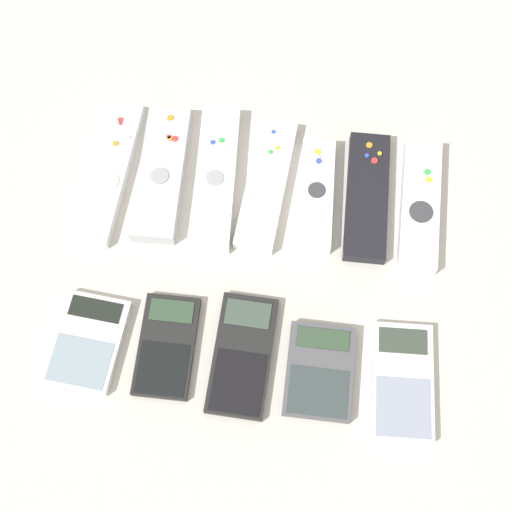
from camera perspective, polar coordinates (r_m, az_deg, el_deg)
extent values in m
plane|color=beige|center=(0.93, -0.25, -2.09)|extent=(3.00, 3.00, 0.00)
cube|color=white|center=(1.00, -11.47, 6.50)|extent=(0.05, 0.22, 0.02)
cylinder|color=silver|center=(0.99, -11.80, 5.93)|extent=(0.03, 0.03, 0.00)
cylinder|color=orange|center=(1.02, -11.18, 8.83)|extent=(0.01, 0.01, 0.00)
cylinder|color=red|center=(1.03, -10.79, 10.66)|extent=(0.01, 0.01, 0.00)
cylinder|color=silver|center=(1.02, -10.24, 9.36)|extent=(0.01, 0.01, 0.00)
cylinder|color=red|center=(1.03, -10.81, 10.39)|extent=(0.01, 0.01, 0.00)
cube|color=#B7B7BC|center=(0.99, -7.56, 6.55)|extent=(0.07, 0.20, 0.02)
cylinder|color=#99999E|center=(0.97, -7.72, 6.37)|extent=(0.02, 0.02, 0.00)
cylinder|color=red|center=(1.00, -7.00, 9.44)|extent=(0.01, 0.01, 0.00)
cylinder|color=orange|center=(1.00, -6.89, 9.33)|extent=(0.01, 0.01, 0.00)
cylinder|color=red|center=(1.00, -6.51, 9.31)|extent=(0.01, 0.01, 0.00)
cylinder|color=orange|center=(1.02, -6.89, 10.93)|extent=(0.01, 0.01, 0.00)
cube|color=white|center=(0.98, -3.25, 6.23)|extent=(0.07, 0.22, 0.02)
cylinder|color=#99999E|center=(0.97, -3.31, 6.25)|extent=(0.02, 0.02, 0.00)
cylinder|color=green|center=(0.99, -2.78, 9.24)|extent=(0.01, 0.01, 0.00)
cylinder|color=blue|center=(0.99, -3.49, 9.07)|extent=(0.01, 0.01, 0.00)
cube|color=white|center=(0.97, 0.91, 5.72)|extent=(0.06, 0.20, 0.02)
cylinder|color=blue|center=(1.01, 1.13, 9.94)|extent=(0.01, 0.01, 0.00)
cylinder|color=green|center=(0.99, 0.91, 8.35)|extent=(0.01, 0.01, 0.00)
cylinder|color=yellow|center=(0.99, 1.71, 8.65)|extent=(0.01, 0.01, 0.00)
cube|color=white|center=(0.97, 4.83, 4.89)|extent=(0.05, 0.16, 0.02)
cylinder|color=#38383D|center=(0.96, 4.88, 5.28)|extent=(0.02, 0.02, 0.00)
cylinder|color=silver|center=(0.97, 4.68, 6.97)|extent=(0.01, 0.01, 0.00)
cylinder|color=yellow|center=(0.99, 4.95, 8.31)|extent=(0.01, 0.01, 0.00)
cylinder|color=blue|center=(0.98, 5.04, 7.57)|extent=(0.01, 0.01, 0.00)
cylinder|color=silver|center=(0.98, 4.91, 7.90)|extent=(0.01, 0.01, 0.00)
cube|color=black|center=(0.98, 8.87, 4.73)|extent=(0.06, 0.19, 0.02)
cylinder|color=orange|center=(1.01, 9.05, 8.75)|extent=(0.01, 0.01, 0.00)
cylinder|color=red|center=(0.99, 9.46, 7.53)|extent=(0.01, 0.01, 0.00)
cylinder|color=yellow|center=(1.00, 9.86, 8.08)|extent=(0.01, 0.01, 0.00)
cylinder|color=blue|center=(1.00, 8.86, 7.94)|extent=(0.01, 0.01, 0.00)
cube|color=white|center=(0.98, 12.97, 3.99)|extent=(0.05, 0.19, 0.02)
cylinder|color=#38383D|center=(0.97, 13.07, 3.46)|extent=(0.03, 0.03, 0.00)
cylinder|color=silver|center=(1.01, 13.49, 8.14)|extent=(0.01, 0.01, 0.00)
cylinder|color=green|center=(1.00, 13.54, 6.56)|extent=(0.01, 0.01, 0.00)
cylinder|color=yellow|center=(0.99, 13.64, 5.96)|extent=(0.01, 0.01, 0.00)
cube|color=silver|center=(0.92, -13.32, -6.69)|extent=(0.09, 0.13, 0.01)
cube|color=black|center=(0.92, -12.72, -4.18)|extent=(0.07, 0.03, 0.00)
cube|color=gray|center=(0.91, -13.90, -8.19)|extent=(0.08, 0.06, 0.00)
cube|color=black|center=(0.90, -7.15, -7.16)|extent=(0.07, 0.13, 0.01)
cube|color=#2D422D|center=(0.91, -6.77, -4.38)|extent=(0.06, 0.03, 0.00)
cube|color=black|center=(0.89, -7.50, -8.91)|extent=(0.06, 0.07, 0.00)
cube|color=black|center=(0.89, -1.24, -7.92)|extent=(0.07, 0.15, 0.01)
cube|color=#38473D|center=(0.90, -0.74, -4.63)|extent=(0.06, 0.03, 0.00)
cube|color=black|center=(0.88, -1.62, -10.02)|extent=(0.06, 0.08, 0.00)
cube|color=#4C4C51|center=(0.89, 5.11, -9.19)|extent=(0.08, 0.12, 0.02)
cube|color=#2D422D|center=(0.89, 5.38, -6.60)|extent=(0.07, 0.03, 0.00)
cube|color=#313C3D|center=(0.88, 5.01, -10.77)|extent=(0.07, 0.06, 0.00)
cube|color=silver|center=(0.90, 11.60, -9.79)|extent=(0.08, 0.15, 0.01)
cube|color=#333D33|center=(0.91, 11.68, -6.67)|extent=(0.06, 0.04, 0.00)
cube|color=#878FA4|center=(0.89, 11.71, -11.76)|extent=(0.07, 0.08, 0.00)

